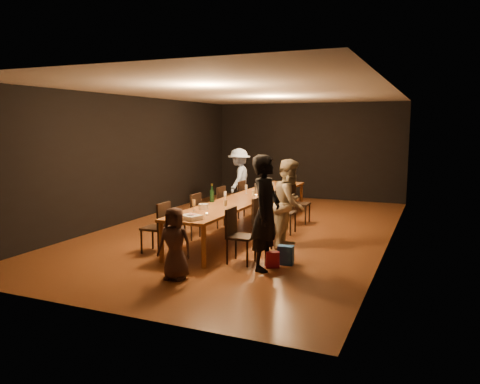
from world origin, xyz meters
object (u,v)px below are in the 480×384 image
at_px(chair_left_1, 188,216).
at_px(woman_tan, 290,203).
at_px(chair_right_2, 285,212).
at_px(man_blue, 239,179).
at_px(chair_right_1, 266,222).
at_px(chair_left_2, 214,206).
at_px(chair_left_3, 235,199).
at_px(champagne_bottle, 212,193).
at_px(chair_left_0, 155,227).
at_px(table, 248,198).
at_px(plate_stack, 204,207).
at_px(chair_right_3, 300,203).
at_px(birthday_cake, 191,217).
at_px(ice_bucket, 259,188).
at_px(child, 175,243).
at_px(woman_birthday, 266,213).
at_px(chair_right_0, 241,236).

distance_m(chair_left_1, woman_tan, 2.16).
bearing_deg(chair_right_2, man_blue, -137.48).
xyz_separation_m(chair_right_1, chair_left_2, (-1.70, 1.20, 0.00)).
height_order(chair_left_1, chair_left_2, same).
height_order(chair_left_3, champagne_bottle, champagne_bottle).
xyz_separation_m(chair_right_2, chair_left_0, (-1.70, -2.40, 0.00)).
bearing_deg(table, chair_right_2, 0.00).
xyz_separation_m(table, chair_right_1, (0.85, -1.20, -0.24)).
distance_m(table, plate_stack, 1.85).
xyz_separation_m(chair_right_3, chair_left_1, (-1.70, -2.40, 0.00)).
bearing_deg(woman_tan, champagne_bottle, 87.41).
xyz_separation_m(chair_right_2, chair_left_2, (-1.70, 0.00, 0.00)).
relative_size(chair_right_3, chair_left_3, 1.00).
height_order(birthday_cake, ice_bucket, ice_bucket).
distance_m(chair_right_2, child, 3.60).
height_order(woman_birthday, plate_stack, woman_birthday).
bearing_deg(chair_right_1, table, -144.69).
height_order(chair_right_2, chair_left_1, same).
bearing_deg(chair_right_1, birthday_cake, -26.33).
distance_m(chair_left_1, man_blue, 3.43).
relative_size(woman_birthday, champagne_bottle, 4.90).
bearing_deg(table, woman_birthday, -62.37).
relative_size(chair_right_1, chair_left_0, 1.00).
height_order(woman_tan, plate_stack, woman_tan).
bearing_deg(chair_right_3, chair_left_1, -35.31).
relative_size(woman_tan, plate_stack, 8.89).
distance_m(woman_birthday, child, 1.52).
bearing_deg(ice_bucket, child, -86.39).
bearing_deg(man_blue, chair_right_3, 56.40).
bearing_deg(plate_stack, chair_right_1, 32.54).
bearing_deg(woman_birthday, woman_tan, 3.73).
height_order(chair_right_2, chair_right_3, same).
bearing_deg(birthday_cake, chair_right_3, 99.48).
distance_m(chair_left_3, champagne_bottle, 2.30).
height_order(chair_left_2, chair_left_3, same).
height_order(chair_right_1, champagne_bottle, champagne_bottle).
relative_size(plate_stack, champagne_bottle, 0.50).
distance_m(chair_right_1, chair_right_3, 2.40).
relative_size(child, ice_bucket, 5.33).
bearing_deg(woman_tan, chair_right_2, 21.00).
relative_size(chair_right_0, champagne_bottle, 2.47).
bearing_deg(chair_right_0, child, -27.61).
bearing_deg(chair_left_2, ice_bucket, -50.86).
bearing_deg(woman_tan, chair_right_1, 107.88).
height_order(table, plate_stack, plate_stack).
bearing_deg(table, chair_left_2, 180.00).
bearing_deg(plate_stack, woman_birthday, -25.57).
height_order(chair_left_2, plate_stack, chair_left_2).
xyz_separation_m(table, man_blue, (-1.16, 2.19, 0.14)).
xyz_separation_m(chair_right_0, chair_right_1, (0.00, 1.20, 0.00)).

